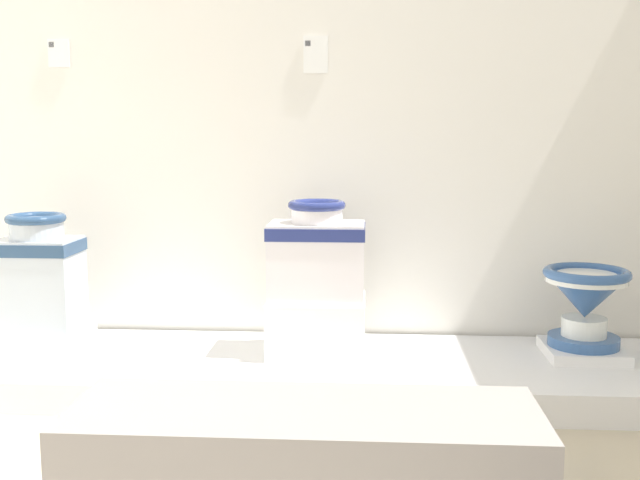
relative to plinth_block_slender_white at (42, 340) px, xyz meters
The scene contains 10 objects.
wall_back 1.72m from the plinth_block_slender_white, 20.32° to the left, with size 4.01×0.06×2.81m, color white.
display_platform 1.13m from the plinth_block_slender_white, ahead, with size 3.40×0.77×0.12m, color white.
plinth_block_slender_white is the anchor object (origin of this frame).
antique_toilet_slender_white 0.29m from the plinth_block_slender_white, 75.96° to the left, with size 0.32×0.25×0.48m.
plinth_block_pale_glazed 1.15m from the plinth_block_slender_white, ahead, with size 0.40×0.34×0.23m, color white.
antique_toilet_pale_glazed 1.21m from the plinth_block_slender_white, ahead, with size 0.39×0.27×0.40m.
plinth_block_central_ornate 2.24m from the plinth_block_slender_white, ahead, with size 0.31×0.31×0.04m, color white.
antique_toilet_central_ornate 2.24m from the plinth_block_slender_white, ahead, with size 0.34×0.34×0.32m.
info_placard_first 1.27m from the plinth_block_slender_white, 94.29° to the left, with size 0.10×0.01×0.12m.
info_placard_second 1.68m from the plinth_block_slender_white, 18.76° to the left, with size 0.11×0.01×0.16m.
Camera 1 is at (2.13, -0.40, 1.03)m, focal length 41.85 mm.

